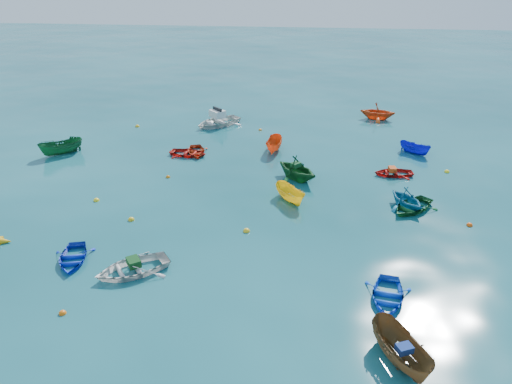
# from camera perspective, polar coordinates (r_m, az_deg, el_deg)

# --- Properties ---
(ground) EXTENTS (160.00, 160.00, 0.00)m
(ground) POSITION_cam_1_polar(r_m,az_deg,el_deg) (26.42, -1.14, -5.52)
(ground) COLOR #093E46
(ground) RESTS_ON ground
(dinghy_blue_sw) EXTENTS (2.63, 3.19, 0.58)m
(dinghy_blue_sw) POSITION_cam_1_polar(r_m,az_deg,el_deg) (26.36, -20.18, -7.41)
(dinghy_blue_sw) COLOR #0F2DBD
(dinghy_blue_sw) RESTS_ON ground
(dinghy_white_near) EXTENTS (4.30, 4.07, 0.73)m
(dinghy_white_near) POSITION_cam_1_polar(r_m,az_deg,el_deg) (24.70, -13.90, -8.89)
(dinghy_white_near) COLOR silver
(dinghy_white_near) RESTS_ON ground
(sampan_brown_mid) EXTENTS (2.54, 3.62, 1.31)m
(sampan_brown_mid) POSITION_cam_1_polar(r_m,az_deg,el_deg) (20.30, 16.06, -18.18)
(sampan_brown_mid) COLOR brown
(sampan_brown_mid) RESTS_ON ground
(dinghy_blue_se) EXTENTS (2.57, 3.25, 0.61)m
(dinghy_blue_se) POSITION_cam_1_polar(r_m,az_deg,el_deg) (23.08, 14.72, -11.78)
(dinghy_blue_se) COLOR blue
(dinghy_blue_se) RESTS_ON ground
(sampan_yellow_mid) EXTENTS (2.41, 2.88, 1.07)m
(sampan_yellow_mid) POSITION_cam_1_polar(r_m,az_deg,el_deg) (30.45, 3.93, -1.04)
(sampan_yellow_mid) COLOR yellow
(sampan_yellow_mid) RESTS_ON ground
(dinghy_green_e) EXTENTS (3.76, 3.81, 0.65)m
(dinghy_green_e) POSITION_cam_1_polar(r_m,az_deg,el_deg) (30.79, 17.35, -1.94)
(dinghy_green_e) COLOR #145726
(dinghy_green_e) RESTS_ON ground
(dinghy_cyan_se) EXTENTS (3.28, 3.40, 1.37)m
(dinghy_cyan_se) POSITION_cam_1_polar(r_m,az_deg,el_deg) (30.93, 16.69, -1.71)
(dinghy_cyan_se) COLOR teal
(dinghy_cyan_se) RESTS_ON ground
(dinghy_red_nw) EXTENTS (3.06, 2.41, 0.58)m
(dinghy_red_nw) POSITION_cam_1_polar(r_m,az_deg,el_deg) (37.54, -7.74, 4.18)
(dinghy_red_nw) COLOR red
(dinghy_red_nw) RESTS_ON ground
(sampan_orange_n) EXTENTS (1.38, 3.00, 1.12)m
(sampan_orange_n) POSITION_cam_1_polar(r_m,az_deg,el_deg) (38.11, 2.10, 4.75)
(sampan_orange_n) COLOR #EA4F16
(sampan_orange_n) RESTS_ON ground
(dinghy_green_n) EXTENTS (4.31, 4.28, 1.72)m
(dinghy_green_n) POSITION_cam_1_polar(r_m,az_deg,el_deg) (33.39, 4.63, 1.48)
(dinghy_green_n) COLOR #135220
(dinghy_green_n) RESTS_ON ground
(dinghy_red_ne) EXTENTS (2.79, 2.13, 0.54)m
(dinghy_red_ne) POSITION_cam_1_polar(r_m,az_deg,el_deg) (35.16, 15.40, 1.89)
(dinghy_red_ne) COLOR #B6130F
(dinghy_red_ne) RESTS_ON ground
(sampan_blue_far) EXTENTS (2.51, 2.26, 0.95)m
(sampan_blue_far) POSITION_cam_1_polar(r_m,az_deg,el_deg) (39.41, 17.61, 4.24)
(sampan_blue_far) COLOR #0E11B8
(sampan_blue_far) RESTS_ON ground
(dinghy_red_far) EXTENTS (2.57, 3.08, 0.55)m
(dinghy_red_far) POSITION_cam_1_polar(r_m,az_deg,el_deg) (37.76, -6.83, 4.37)
(dinghy_red_far) COLOR #B52D0F
(dinghy_red_far) RESTS_ON ground
(dinghy_orange_far) EXTENTS (3.45, 3.11, 1.60)m
(dinghy_orange_far) POSITION_cam_1_polar(r_m,az_deg,el_deg) (46.78, 13.64, 8.10)
(dinghy_orange_far) COLOR #DA4814
(dinghy_orange_far) RESTS_ON ground
(sampan_green_far) EXTENTS (3.24, 3.03, 1.25)m
(sampan_green_far) POSITION_cam_1_polar(r_m,az_deg,el_deg) (40.13, -21.25, 4.05)
(sampan_green_far) COLOR #13522B
(sampan_green_far) RESTS_ON ground
(motorboat_white) EXTENTS (5.08, 5.10, 1.47)m
(motorboat_white) POSITION_cam_1_polar(r_m,az_deg,el_deg) (44.00, -4.38, 7.64)
(motorboat_white) COLOR silver
(motorboat_white) RESTS_ON ground
(tarp_green_a) EXTENTS (0.87, 0.92, 0.35)m
(tarp_green_a) POSITION_cam_1_polar(r_m,az_deg,el_deg) (24.42, -13.81, -7.79)
(tarp_green_a) COLOR #104117
(tarp_green_a) RESTS_ON dinghy_white_near
(tarp_blue_a) EXTENTS (0.69, 0.62, 0.27)m
(tarp_blue_a) POSITION_cam_1_polar(r_m,az_deg,el_deg) (19.68, 16.60, -16.78)
(tarp_blue_a) COLOR navy
(tarp_blue_a) RESTS_ON sampan_brown_mid
(tarp_green_b) EXTENTS (0.76, 0.76, 0.30)m
(tarp_green_b) POSITION_cam_1_polar(r_m,az_deg,el_deg) (33.04, 4.57, 3.12)
(tarp_green_b) COLOR #124B22
(tarp_green_b) RESTS_ON dinghy_green_n
(tarp_orange_b) EXTENTS (0.53, 0.66, 0.30)m
(tarp_orange_b) POSITION_cam_1_polar(r_m,az_deg,el_deg) (34.97, 15.32, 2.52)
(tarp_orange_b) COLOR #D04715
(tarp_orange_b) RESTS_ON dinghy_red_ne
(buoy_or_a) EXTENTS (0.32, 0.32, 0.32)m
(buoy_or_a) POSITION_cam_1_polar(r_m,az_deg,el_deg) (23.10, -21.23, -12.83)
(buoy_or_a) COLOR orange
(buoy_or_a) RESTS_ON ground
(buoy_ye_a) EXTENTS (0.36, 0.36, 0.36)m
(buoy_ye_a) POSITION_cam_1_polar(r_m,az_deg,el_deg) (29.15, -14.07, -3.14)
(buoy_ye_a) COLOR gold
(buoy_ye_a) RESTS_ON ground
(buoy_or_b) EXTENTS (0.34, 0.34, 0.34)m
(buoy_or_b) POSITION_cam_1_polar(r_m,az_deg,el_deg) (30.17, 23.20, -3.55)
(buoy_or_b) COLOR #F1500D
(buoy_or_b) RESTS_ON ground
(buoy_ye_b) EXTENTS (0.36, 0.36, 0.36)m
(buoy_ye_b) POSITION_cam_1_polar(r_m,az_deg,el_deg) (31.94, -17.77, -0.95)
(buoy_ye_b) COLOR yellow
(buoy_ye_b) RESTS_ON ground
(buoy_or_c) EXTENTS (0.30, 0.30, 0.30)m
(buoy_or_c) POSITION_cam_1_polar(r_m,az_deg,el_deg) (34.05, -10.02, 1.66)
(buoy_or_c) COLOR #CE690B
(buoy_or_c) RESTS_ON ground
(buoy_ye_c) EXTENTS (0.38, 0.38, 0.38)m
(buoy_ye_c) POSITION_cam_1_polar(r_m,az_deg,el_deg) (27.20, -1.09, -4.52)
(buoy_ye_c) COLOR yellow
(buoy_ye_c) RESTS_ON ground
(buoy_or_d) EXTENTS (0.33, 0.33, 0.33)m
(buoy_or_d) POSITION_cam_1_polar(r_m,az_deg,el_deg) (33.91, 5.95, 1.83)
(buoy_or_d) COLOR #E65A0C
(buoy_or_d) RESTS_ON ground
(buoy_ye_d) EXTENTS (0.38, 0.38, 0.38)m
(buoy_ye_d) POSITION_cam_1_polar(r_m,az_deg,el_deg) (44.63, -13.40, 7.27)
(buoy_ye_d) COLOR gold
(buoy_ye_d) RESTS_ON ground
(buoy_or_e) EXTENTS (0.29, 0.29, 0.29)m
(buoy_or_e) POSITION_cam_1_polar(r_m,az_deg,el_deg) (42.55, 0.49, 7.07)
(buoy_or_e) COLOR orange
(buoy_or_e) RESTS_ON ground
(buoy_ye_e) EXTENTS (0.36, 0.36, 0.36)m
(buoy_ye_e) POSITION_cam_1_polar(r_m,az_deg,el_deg) (36.76, 20.97, 2.13)
(buoy_ye_e) COLOR yellow
(buoy_ye_e) RESTS_ON ground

